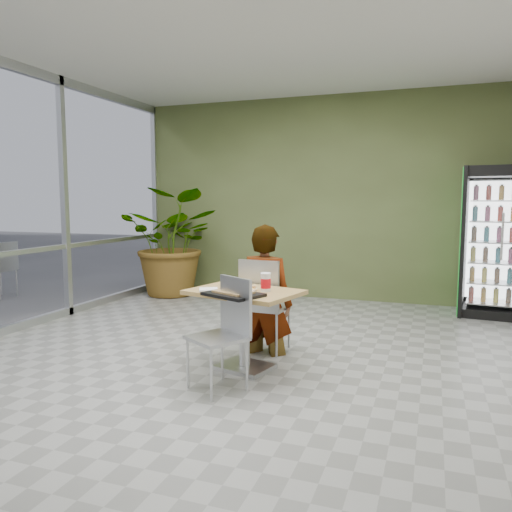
# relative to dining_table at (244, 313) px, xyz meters

# --- Properties ---
(ground) EXTENTS (7.00, 7.00, 0.00)m
(ground) POSITION_rel_dining_table_xyz_m (-0.09, 0.11, -0.54)
(ground) COLOR gray
(ground) RESTS_ON ground
(room_envelope) EXTENTS (6.00, 7.00, 3.20)m
(room_envelope) POSITION_rel_dining_table_xyz_m (-0.09, 0.11, 1.06)
(room_envelope) COLOR silver
(room_envelope) RESTS_ON ground
(dining_table) EXTENTS (1.11, 0.90, 0.75)m
(dining_table) POSITION_rel_dining_table_xyz_m (0.00, 0.00, 0.00)
(dining_table) COLOR tan
(dining_table) RESTS_ON ground
(chair_far) EXTENTS (0.46, 0.47, 0.98)m
(chair_far) POSITION_rel_dining_table_xyz_m (0.00, 0.52, 0.04)
(chair_far) COLOR #AEB1B3
(chair_far) RESTS_ON ground
(chair_near) EXTENTS (0.57, 0.57, 0.93)m
(chair_near) POSITION_rel_dining_table_xyz_m (0.02, -0.47, 0.01)
(chair_near) COLOR #AEB1B3
(chair_near) RESTS_ON ground
(seated_woman) EXTENTS (0.63, 0.43, 1.63)m
(seated_woman) POSITION_rel_dining_table_xyz_m (0.01, 0.57, -0.02)
(seated_woman) COLOR black
(seated_woman) RESTS_ON ground
(pizza_plate) EXTENTS (0.32, 0.30, 0.03)m
(pizza_plate) POSITION_rel_dining_table_xyz_m (-0.00, 0.01, 0.23)
(pizza_plate) COLOR white
(pizza_plate) RESTS_ON dining_table
(soda_cup) EXTENTS (0.10, 0.10, 0.17)m
(soda_cup) POSITION_rel_dining_table_xyz_m (0.21, 0.01, 0.30)
(soda_cup) COLOR white
(soda_cup) RESTS_ON dining_table
(napkin_stack) EXTENTS (0.22, 0.22, 0.02)m
(napkin_stack) POSITION_rel_dining_table_xyz_m (-0.29, -0.15, 0.23)
(napkin_stack) COLOR white
(napkin_stack) RESTS_ON dining_table
(cafeteria_tray) EXTENTS (0.57, 0.50, 0.03)m
(cafeteria_tray) POSITION_rel_dining_table_xyz_m (0.01, -0.29, 0.23)
(cafeteria_tray) COLOR black
(cafeteria_tray) RESTS_ON dining_table
(beverage_fridge) EXTENTS (0.99, 0.80, 2.02)m
(beverage_fridge) POSITION_rel_dining_table_xyz_m (2.45, 3.18, 0.48)
(beverage_fridge) COLOR black
(beverage_fridge) RESTS_ON ground
(potted_plant) EXTENTS (1.73, 1.54, 1.77)m
(potted_plant) POSITION_rel_dining_table_xyz_m (-2.41, 3.04, 0.35)
(potted_plant) COLOR #335B24
(potted_plant) RESTS_ON ground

